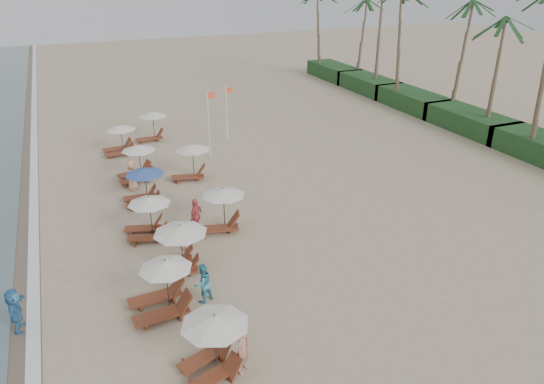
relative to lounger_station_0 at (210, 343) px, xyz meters
name	(u,v)px	position (x,y,z in m)	size (l,w,h in m)	color
ground	(316,287)	(5.58, 2.96, -1.23)	(160.00, 160.00, 0.00)	tan
wet_sand_band	(6,237)	(-6.92, 12.96, -1.23)	(3.20, 140.00, 0.01)	#6B5E4C
foam_line	(34,232)	(-5.62, 12.96, -1.22)	(0.50, 140.00, 0.02)	white
shrub_hedge	(470,121)	(27.58, 17.46, -0.43)	(3.20, 53.00, 1.60)	#193D1C
palm_row	(481,3)	(27.49, 18.36, 8.68)	(7.00, 52.00, 12.30)	brown
lounger_station_0	(210,343)	(0.00, 0.00, 0.00)	(2.54, 2.31, 2.29)	brown
lounger_station_1	(160,290)	(-0.87, 3.95, -0.24)	(2.68, 2.13, 2.27)	brown
lounger_station_2	(178,246)	(0.50, 6.63, 0.00)	(2.59, 2.43, 2.19)	brown
lounger_station_3	(146,218)	(-0.24, 10.18, -0.16)	(2.52, 2.34, 2.18)	brown
lounger_station_4	(142,186)	(0.27, 14.13, -0.11)	(2.50, 2.23, 2.16)	brown
lounger_station_5	(136,164)	(0.52, 17.90, -0.18)	(2.65, 2.43, 2.28)	brown
lounger_station_6	(119,140)	(0.17, 23.24, -0.19)	(2.56, 2.18, 2.14)	brown
inland_station_0	(220,208)	(3.37, 9.35, 0.04)	(2.90, 2.24, 2.22)	brown
inland_station_1	(190,160)	(3.73, 16.64, 0.09)	(2.81, 2.24, 2.22)	brown
inland_station_2	(151,124)	(2.92, 25.33, 0.10)	(2.75, 2.24, 2.22)	brown
beachgoer_near	(243,350)	(0.99, -0.38, -0.32)	(0.66, 0.44, 1.82)	#B57462
beachgoer_mid_a	(203,283)	(0.85, 3.92, -0.37)	(0.84, 0.65, 1.73)	teal
beachgoer_mid_b	(186,236)	(1.22, 8.13, -0.46)	(1.01, 0.58, 1.56)	#995C4E
beachgoer_far_a	(196,216)	(2.17, 9.68, -0.30)	(1.10, 0.46, 1.87)	#CA5155
beachgoer_far_b	(132,175)	(0.03, 16.41, -0.29)	(0.92, 0.60, 1.88)	tan
waterline_walker	(15,310)	(-6.08, 4.97, -0.33)	(1.67, 0.53, 1.80)	teal
flag_pole_near	(209,121)	(6.09, 20.11, 1.42)	(0.60, 0.08, 4.81)	silver
flag_pole_far	(227,110)	(8.40, 23.07, 1.16)	(0.59, 0.08, 4.31)	silver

